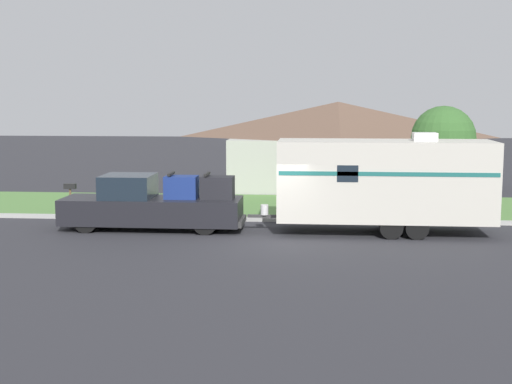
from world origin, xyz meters
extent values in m
plane|color=#2D2D33|center=(0.00, 0.00, 0.00)|extent=(120.00, 120.00, 0.00)
cube|color=#ADADA8|center=(0.00, 3.75, 0.07)|extent=(80.00, 0.30, 0.14)
cube|color=#568442|center=(0.00, 7.40, 0.01)|extent=(80.00, 7.00, 0.03)
cube|color=#B2B2A8|center=(2.59, 14.15, 1.31)|extent=(10.87, 6.37, 2.63)
pyramid|color=brown|center=(2.59, 14.15, 3.55)|extent=(11.73, 6.88, 1.83)
cube|color=#4C3828|center=(2.59, 10.99, 1.05)|extent=(1.00, 0.06, 2.10)
cylinder|color=black|center=(-6.53, 0.93, 0.42)|extent=(0.83, 0.28, 0.83)
cylinder|color=black|center=(-6.53, 2.53, 0.42)|extent=(0.83, 0.28, 0.83)
cylinder|color=black|center=(-2.31, 0.93, 0.42)|extent=(0.83, 0.28, 0.83)
cylinder|color=black|center=(-2.31, 2.53, 0.42)|extent=(0.83, 0.28, 0.83)
cube|color=black|center=(-5.82, 1.73, 0.69)|extent=(3.46, 1.97, 0.91)
cube|color=#19232D|center=(-5.20, 1.73, 1.55)|extent=(1.80, 1.81, 0.83)
cube|color=black|center=(-2.62, 1.73, 0.69)|extent=(2.93, 1.97, 0.91)
cube|color=#333333|center=(-1.10, 1.73, 0.35)|extent=(0.12, 1.77, 0.20)
cube|color=navy|center=(-3.27, 1.73, 1.54)|extent=(1.15, 0.83, 0.80)
cube|color=black|center=(-3.64, 1.73, 2.02)|extent=(0.10, 0.91, 0.08)
cube|color=black|center=(-1.98, 1.73, 1.54)|extent=(1.15, 0.83, 0.80)
cube|color=black|center=(-2.35, 1.73, 2.02)|extent=(0.10, 0.91, 0.08)
cylinder|color=black|center=(4.03, 0.69, 0.39)|extent=(0.77, 0.22, 0.77)
cylinder|color=black|center=(4.03, 2.77, 0.39)|extent=(0.77, 0.22, 0.77)
cylinder|color=black|center=(4.88, 0.69, 0.39)|extent=(0.77, 0.22, 0.77)
cylinder|color=black|center=(4.88, 2.77, 0.39)|extent=(0.77, 0.22, 0.77)
cube|color=beige|center=(3.86, 1.73, 1.86)|extent=(7.37, 2.37, 2.75)
cube|color=#1E6660|center=(3.86, 0.54, 2.21)|extent=(7.22, 0.01, 0.14)
cube|color=#383838|center=(-0.36, 1.73, 0.54)|extent=(1.09, 0.12, 0.10)
cylinder|color=silver|center=(-0.31, 1.73, 0.77)|extent=(0.28, 0.28, 0.36)
cube|color=silver|center=(5.19, 1.73, 3.38)|extent=(0.80, 0.68, 0.28)
cube|color=#19232D|center=(2.54, 0.54, 2.21)|extent=(0.70, 0.01, 0.56)
cylinder|color=brown|center=(-8.46, 4.88, 0.51)|extent=(0.09, 0.09, 1.01)
cube|color=black|center=(-8.46, 4.88, 1.12)|extent=(0.48, 0.20, 0.22)
cylinder|color=brown|center=(6.80, 7.42, 1.00)|extent=(0.24, 0.24, 2.01)
sphere|color=#38662D|center=(6.80, 7.42, 3.01)|extent=(2.69, 2.69, 2.69)
camera|label=1|loc=(1.51, -23.05, 4.77)|focal=50.00mm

